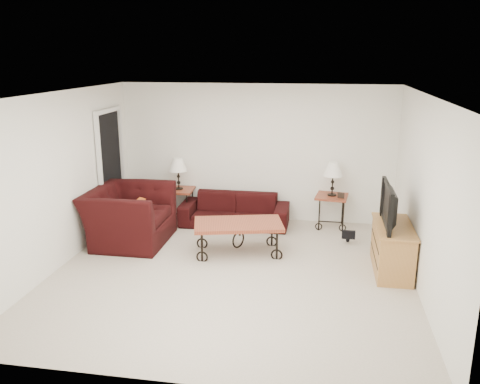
% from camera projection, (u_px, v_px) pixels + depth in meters
% --- Properties ---
extents(ground, '(5.00, 5.00, 0.00)m').
position_uv_depth(ground, '(232.00, 273.00, 7.04)').
color(ground, beige).
rests_on(ground, ground).
extents(wall_back, '(5.00, 0.02, 2.50)m').
position_uv_depth(wall_back, '(256.00, 153.00, 9.08)').
color(wall_back, white).
rests_on(wall_back, ground).
extents(wall_front, '(5.00, 0.02, 2.50)m').
position_uv_depth(wall_front, '(179.00, 261.00, 4.33)').
color(wall_front, white).
rests_on(wall_front, ground).
extents(wall_left, '(0.02, 5.00, 2.50)m').
position_uv_depth(wall_left, '(60.00, 180.00, 7.11)').
color(wall_left, white).
rests_on(wall_left, ground).
extents(wall_right, '(0.02, 5.00, 2.50)m').
position_uv_depth(wall_right, '(424.00, 196.00, 6.30)').
color(wall_right, white).
rests_on(wall_right, ground).
extents(ceiling, '(5.00, 5.00, 0.00)m').
position_uv_depth(ceiling, '(231.00, 94.00, 6.37)').
color(ceiling, white).
rests_on(ceiling, wall_back).
extents(doorway, '(0.08, 0.94, 2.04)m').
position_uv_depth(doorway, '(111.00, 170.00, 8.73)').
color(doorway, black).
rests_on(doorway, ground).
extents(sofa, '(1.94, 0.76, 0.57)m').
position_uv_depth(sofa, '(235.00, 210.00, 8.94)').
color(sofa, black).
rests_on(sofa, ground).
extents(side_table_left, '(0.56, 0.56, 0.58)m').
position_uv_depth(side_table_left, '(179.00, 204.00, 9.28)').
color(side_table_left, brown).
rests_on(side_table_left, ground).
extents(side_table_right, '(0.61, 0.61, 0.59)m').
position_uv_depth(side_table_right, '(331.00, 211.00, 8.83)').
color(side_table_right, brown).
rests_on(side_table_right, ground).
extents(lamp_left, '(0.35, 0.35, 0.58)m').
position_uv_depth(lamp_left, '(178.00, 174.00, 9.12)').
color(lamp_left, black).
rests_on(lamp_left, side_table_left).
extents(lamp_right, '(0.37, 0.37, 0.59)m').
position_uv_depth(lamp_right, '(333.00, 179.00, 8.67)').
color(lamp_right, black).
rests_on(lamp_right, side_table_right).
extents(photo_frame_left, '(0.12, 0.04, 0.10)m').
position_uv_depth(photo_frame_left, '(169.00, 188.00, 9.07)').
color(photo_frame_left, black).
rests_on(photo_frame_left, side_table_left).
extents(photo_frame_right, '(0.12, 0.05, 0.10)m').
position_uv_depth(photo_frame_right, '(341.00, 195.00, 8.57)').
color(photo_frame_right, black).
rests_on(photo_frame_right, side_table_right).
extents(coffee_table, '(1.48, 1.02, 0.50)m').
position_uv_depth(coffee_table, '(238.00, 238.00, 7.67)').
color(coffee_table, brown).
rests_on(coffee_table, ground).
extents(armchair, '(1.22, 1.39, 0.90)m').
position_uv_depth(armchair, '(129.00, 216.00, 8.10)').
color(armchair, black).
rests_on(armchair, ground).
extents(throw_pillow, '(0.11, 0.41, 0.41)m').
position_uv_depth(throw_pillow, '(137.00, 213.00, 8.01)').
color(throw_pillow, '#AF4316').
rests_on(throw_pillow, armchair).
extents(tv_stand, '(0.47, 1.14, 0.68)m').
position_uv_depth(tv_stand, '(392.00, 248.00, 7.02)').
color(tv_stand, '#B77E43').
rests_on(tv_stand, ground).
extents(television, '(0.13, 1.02, 0.59)m').
position_uv_depth(television, '(394.00, 205.00, 6.85)').
color(television, black).
rests_on(television, tv_stand).
extents(backpack, '(0.34, 0.26, 0.42)m').
position_uv_depth(backpack, '(348.00, 230.00, 8.13)').
color(backpack, black).
rests_on(backpack, ground).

